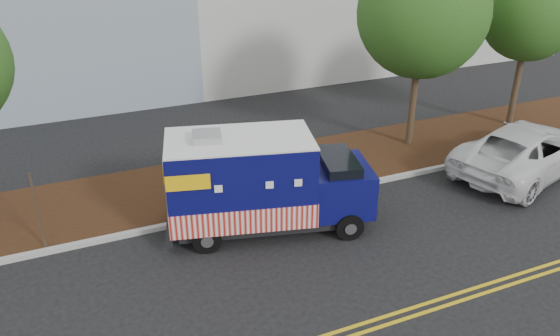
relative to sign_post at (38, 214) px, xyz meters
name	(u,v)px	position (x,y,z in m)	size (l,w,h in m)	color
ground	(252,236)	(5.54, -1.55, -1.20)	(120.00, 120.00, 0.00)	black
curb	(237,211)	(5.54, -0.15, -1.12)	(120.00, 0.18, 0.15)	#9E9E99
mulch_strip	(216,182)	(5.54, 1.95, -1.12)	(120.00, 4.00, 0.15)	black
centerline_near	(323,336)	(5.54, -6.00, -1.19)	(120.00, 0.10, 0.01)	gold
tree_c	(423,13)	(13.49, 2.07, 3.99)	(4.69, 4.69, 7.54)	#38281C
tree_d	(530,13)	(18.70, 2.11, 3.60)	(3.79, 3.79, 6.71)	#38281C
sign_post	(38,214)	(0.00, 0.00, 0.00)	(0.06, 0.06, 2.40)	#473828
food_truck	(259,185)	(5.89, -1.22, 0.22)	(6.28, 3.52, 3.14)	black
white_car	(526,150)	(15.89, -1.44, -0.33)	(2.87, 6.23, 1.73)	silver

